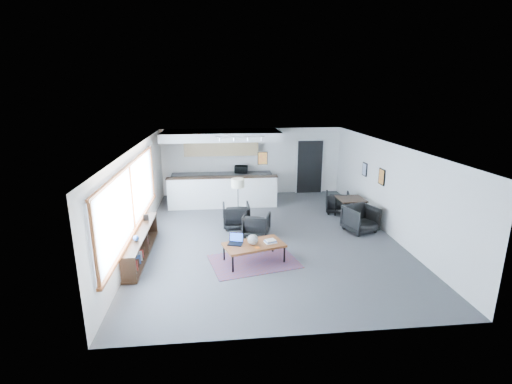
{
  "coord_description": "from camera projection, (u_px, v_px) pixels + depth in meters",
  "views": [
    {
      "loc": [
        -1.33,
        -9.82,
        4.04
      ],
      "look_at": [
        -0.27,
        0.4,
        1.19
      ],
      "focal_mm": 26.0,
      "sensor_mm": 36.0,
      "label": 1
    }
  ],
  "objects": [
    {
      "name": "dining_chair_near",
      "position": [
        361.0,
        220.0,
        10.84
      ],
      "size": [
        0.88,
        0.85,
        0.72
      ],
      "primitive_type": "imported",
      "rotation": [
        0.0,
        0.0,
        0.35
      ],
      "color": "black",
      "rests_on": "floor"
    },
    {
      "name": "laptop",
      "position": [
        236.0,
        240.0,
        8.91
      ],
      "size": [
        0.41,
        0.37,
        0.25
      ],
      "rotation": [
        0.0,
        0.0,
        -0.29
      ],
      "color": "black",
      "rests_on": "coffee_table"
    },
    {
      "name": "microwave",
      "position": [
        241.0,
        169.0,
        14.27
      ],
      "size": [
        0.53,
        0.35,
        0.33
      ],
      "primitive_type": "imported",
      "rotation": [
        0.0,
        0.0,
        -0.16
      ],
      "color": "black",
      "rests_on": "kitchenette"
    },
    {
      "name": "dining_table",
      "position": [
        351.0,
        200.0,
        11.83
      ],
      "size": [
        0.84,
        0.84,
        0.69
      ],
      "rotation": [
        0.0,
        0.0,
        0.03
      ],
      "color": "black",
      "rests_on": "floor"
    },
    {
      "name": "console",
      "position": [
        141.0,
        244.0,
        9.21
      ],
      "size": [
        0.35,
        3.0,
        0.8
      ],
      "color": "black",
      "rests_on": "floor"
    },
    {
      "name": "coffee_table",
      "position": [
        254.0,
        245.0,
        8.9
      ],
      "size": [
        1.58,
        1.14,
        0.46
      ],
      "rotation": [
        0.0,
        0.0,
        0.29
      ],
      "color": "brown",
      "rests_on": "floor"
    },
    {
      "name": "track_light",
      "position": [
        241.0,
        138.0,
        12.0
      ],
      "size": [
        1.6,
        0.07,
        0.15
      ],
      "color": "silver",
      "rests_on": "room"
    },
    {
      "name": "dining_chair_far",
      "position": [
        337.0,
        203.0,
        12.54
      ],
      "size": [
        0.77,
        0.74,
        0.66
      ],
      "primitive_type": "imported",
      "rotation": [
        0.0,
        0.0,
        2.88
      ],
      "color": "black",
      "rests_on": "floor"
    },
    {
      "name": "armchair_left",
      "position": [
        236.0,
        214.0,
        11.17
      ],
      "size": [
        0.79,
        0.74,
        0.81
      ],
      "primitive_type": "imported",
      "rotation": [
        0.0,
        0.0,
        3.15
      ],
      "color": "black",
      "rests_on": "floor"
    },
    {
      "name": "wall_art_upper",
      "position": [
        365.0,
        169.0,
        12.2
      ],
      "size": [
        0.03,
        0.34,
        0.44
      ],
      "color": "black",
      "rests_on": "room"
    },
    {
      "name": "window",
      "position": [
        132.0,
        199.0,
        9.03
      ],
      "size": [
        0.1,
        5.95,
        1.66
      ],
      "color": "#8CBFFF",
      "rests_on": "room"
    },
    {
      "name": "coaster",
      "position": [
        257.0,
        248.0,
        8.68
      ],
      "size": [
        0.13,
        0.13,
        0.01
      ],
      "rotation": [
        0.0,
        0.0,
        0.22
      ],
      "color": "#E5590C",
      "rests_on": "coffee_table"
    },
    {
      "name": "wall_art_lower",
      "position": [
        382.0,
        177.0,
        10.94
      ],
      "size": [
        0.03,
        0.38,
        0.48
      ],
      "color": "black",
      "rests_on": "room"
    },
    {
      "name": "kilim_rug",
      "position": [
        254.0,
        261.0,
        9.01
      ],
      "size": [
        2.3,
        1.81,
        0.01
      ],
      "rotation": [
        0.0,
        0.0,
        0.22
      ],
      "color": "#502D3F",
      "rests_on": "floor"
    },
    {
      "name": "ceramic_pot",
      "position": [
        253.0,
        240.0,
        8.82
      ],
      "size": [
        0.26,
        0.26,
        0.26
      ],
      "rotation": [
        0.0,
        0.0,
        -0.44
      ],
      "color": "gray",
      "rests_on": "coffee_table"
    },
    {
      "name": "room",
      "position": [
        267.0,
        192.0,
        10.28
      ],
      "size": [
        7.02,
        9.02,
        2.62
      ],
      "color": "#464648",
      "rests_on": "ground"
    },
    {
      "name": "doorway",
      "position": [
        309.0,
        166.0,
        14.81
      ],
      "size": [
        1.1,
        0.12,
        2.15
      ],
      "color": "black",
      "rests_on": "room"
    },
    {
      "name": "armchair_right",
      "position": [
        256.0,
        223.0,
        10.54
      ],
      "size": [
        0.87,
        0.84,
        0.73
      ],
      "primitive_type": "imported",
      "rotation": [
        0.0,
        0.0,
        2.84
      ],
      "color": "black",
      "rests_on": "floor"
    },
    {
      "name": "floor_lamp",
      "position": [
        238.0,
        185.0,
        11.29
      ],
      "size": [
        0.43,
        0.43,
        1.42
      ],
      "rotation": [
        0.0,
        0.0,
        -0.06
      ],
      "color": "black",
      "rests_on": "floor"
    },
    {
      "name": "kitchenette",
      "position": [
        222.0,
        164.0,
        13.69
      ],
      "size": [
        4.2,
        1.96,
        2.6
      ],
      "color": "white",
      "rests_on": "floor"
    },
    {
      "name": "book_stack",
      "position": [
        270.0,
        241.0,
        8.95
      ],
      "size": [
        0.32,
        0.29,
        0.08
      ],
      "rotation": [
        0.0,
        0.0,
        0.3
      ],
      "color": "silver",
      "rests_on": "coffee_table"
    }
  ]
}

